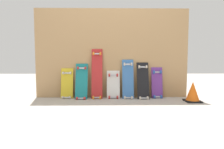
# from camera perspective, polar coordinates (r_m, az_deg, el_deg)

# --- Properties ---
(ground_plane) EXTENTS (12.00, 12.00, 0.00)m
(ground_plane) POSITION_cam_1_polar(r_m,az_deg,el_deg) (3.53, -0.02, -7.01)
(ground_plane) COLOR #B2AAA0
(plywood_wall_panel) EXTENTS (2.82, 0.04, 1.64)m
(plywood_wall_panel) POSITION_cam_1_polar(r_m,az_deg,el_deg) (3.53, -0.04, 6.35)
(plywood_wall_panel) COLOR tan
(plywood_wall_panel) RESTS_ON ground
(skateboard_yellow) EXTENTS (0.22, 0.16, 0.62)m
(skateboard_yellow) POSITION_cam_1_polar(r_m,az_deg,el_deg) (3.56, -13.42, -3.16)
(skateboard_yellow) COLOR gold
(skateboard_yellow) RESTS_ON ground
(skateboard_teal) EXTENTS (0.22, 0.24, 0.71)m
(skateboard_teal) POSITION_cam_1_polar(r_m,az_deg,el_deg) (3.46, -9.18, -2.61)
(skateboard_teal) COLOR #197A7F
(skateboard_teal) RESTS_ON ground
(skateboard_red) EXTENTS (0.20, 0.21, 0.96)m
(skateboard_red) POSITION_cam_1_polar(r_m,az_deg,el_deg) (3.45, -4.55, -0.31)
(skateboard_red) COLOR #B22626
(skateboard_red) RESTS_ON ground
(skateboard_white) EXTENTS (0.24, 0.19, 0.57)m
(skateboard_white) POSITION_cam_1_polar(r_m,az_deg,el_deg) (3.47, 0.38, -3.57)
(skateboard_white) COLOR silver
(skateboard_white) RESTS_ON ground
(skateboard_blue) EXTENTS (0.21, 0.22, 0.77)m
(skateboard_blue) POSITION_cam_1_polar(r_m,az_deg,el_deg) (3.46, 4.85, -1.94)
(skateboard_blue) COLOR #386BAD
(skateboard_blue) RESTS_ON ground
(skateboard_black) EXTENTS (0.22, 0.25, 0.72)m
(skateboard_black) POSITION_cam_1_polar(r_m,az_deg,el_deg) (3.48, 9.33, -2.39)
(skateboard_black) COLOR black
(skateboard_black) RESTS_ON ground
(skateboard_purple) EXTENTS (0.20, 0.17, 0.63)m
(skateboard_purple) POSITION_cam_1_polar(r_m,az_deg,el_deg) (3.59, 13.43, -2.91)
(skateboard_purple) COLOR #6B338C
(skateboard_purple) RESTS_ON ground
(traffic_cone) EXTENTS (0.25, 0.25, 0.34)m
(traffic_cone) POSITION_cam_1_polar(r_m,az_deg,el_deg) (3.46, 23.15, -4.85)
(traffic_cone) COLOR black
(traffic_cone) RESTS_ON ground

